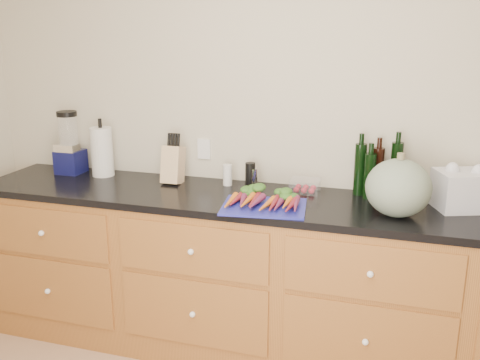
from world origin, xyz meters
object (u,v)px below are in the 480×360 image
(carrots, at_px, (266,199))
(tomato_box, at_px, (305,186))
(cutting_board, at_px, (264,207))
(knife_block, at_px, (173,165))
(blender_appliance, at_px, (69,146))
(paper_towel, at_px, (102,152))
(squash, at_px, (398,188))

(carrots, distance_m, tomato_box, 0.33)
(cutting_board, distance_m, knife_block, 0.71)
(carrots, height_order, knife_block, knife_block)
(blender_appliance, height_order, paper_towel, blender_appliance)
(paper_towel, bearing_deg, squash, -7.92)
(squash, relative_size, tomato_box, 1.97)
(cutting_board, height_order, paper_towel, paper_towel)
(tomato_box, bearing_deg, carrots, -117.42)
(paper_towel, bearing_deg, carrots, -14.22)
(paper_towel, bearing_deg, knife_block, -2.37)
(carrots, distance_m, blender_appliance, 1.38)
(blender_appliance, xyz_separation_m, paper_towel, (0.23, 0.00, -0.02))
(knife_block, bearing_deg, tomato_box, 2.19)
(blender_appliance, bearing_deg, knife_block, -1.44)
(blender_appliance, height_order, tomato_box, blender_appliance)
(paper_towel, relative_size, tomato_box, 1.89)
(cutting_board, distance_m, tomato_box, 0.36)
(squash, bearing_deg, tomato_box, 152.81)
(cutting_board, relative_size, tomato_box, 2.64)
(carrots, bearing_deg, cutting_board, -90.00)
(squash, height_order, tomato_box, squash)
(cutting_board, relative_size, carrots, 1.10)
(cutting_board, height_order, carrots, carrots)
(squash, relative_size, knife_block, 1.44)
(blender_appliance, relative_size, knife_block, 1.79)
(paper_towel, distance_m, tomato_box, 1.27)
(cutting_board, bearing_deg, knife_block, 154.63)
(blender_appliance, height_order, knife_block, blender_appliance)
(paper_towel, height_order, knife_block, paper_towel)
(squash, distance_m, tomato_box, 0.57)
(carrots, relative_size, knife_block, 1.75)
(knife_block, bearing_deg, paper_towel, 177.63)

